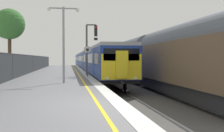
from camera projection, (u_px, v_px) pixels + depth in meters
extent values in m
cube|color=slate|center=(33.00, 120.00, 8.94)|extent=(6.40, 110.00, 1.00)
cube|color=silver|center=(119.00, 103.00, 9.39)|extent=(0.60, 110.00, 0.01)
cube|color=yellow|center=(98.00, 104.00, 9.27)|extent=(0.12, 110.00, 0.01)
cube|color=gray|center=(146.00, 129.00, 9.57)|extent=(0.07, 110.00, 0.08)
cube|color=gray|center=(184.00, 128.00, 9.80)|extent=(0.07, 110.00, 0.08)
cube|color=navy|center=(103.00, 61.00, 27.31)|extent=(2.80, 19.72, 2.30)
cube|color=black|center=(103.00, 74.00, 27.35)|extent=(2.64, 19.12, 0.25)
cube|color=#93999E|center=(103.00, 49.00, 27.28)|extent=(2.68, 19.72, 0.24)
cube|color=black|center=(89.00, 58.00, 27.08)|extent=(0.02, 18.12, 0.84)
cube|color=#1D3A98|center=(93.00, 63.00, 22.22)|extent=(0.03, 1.10, 1.90)
cube|color=#1D3A98|center=(86.00, 62.00, 31.95)|extent=(0.03, 1.10, 1.90)
cylinder|color=black|center=(104.00, 86.00, 20.07)|extent=(0.12, 0.84, 0.84)
cylinder|color=black|center=(125.00, 86.00, 20.32)|extent=(0.12, 0.84, 0.84)
cylinder|color=black|center=(89.00, 75.00, 34.40)|extent=(0.12, 0.84, 0.84)
cylinder|color=black|center=(101.00, 75.00, 34.65)|extent=(0.12, 0.84, 0.84)
cube|color=navy|center=(88.00, 60.00, 47.36)|extent=(2.80, 19.72, 2.30)
cube|color=black|center=(88.00, 67.00, 47.40)|extent=(2.64, 19.12, 0.25)
cube|color=#93999E|center=(88.00, 53.00, 47.33)|extent=(2.68, 19.72, 0.24)
cube|color=black|center=(80.00, 59.00, 47.13)|extent=(0.02, 18.12, 0.84)
cube|color=#1D3A98|center=(81.00, 61.00, 42.27)|extent=(0.03, 1.10, 1.90)
cube|color=#1D3A98|center=(79.00, 61.00, 52.00)|extent=(0.03, 1.10, 1.90)
cylinder|color=black|center=(86.00, 72.00, 40.12)|extent=(0.12, 0.84, 0.84)
cylinder|color=black|center=(97.00, 72.00, 40.37)|extent=(0.12, 0.84, 0.84)
cylinder|color=black|center=(82.00, 69.00, 54.45)|extent=(0.12, 0.84, 0.84)
cylinder|color=black|center=(89.00, 69.00, 54.70)|extent=(0.12, 0.84, 0.84)
cube|color=navy|center=(82.00, 60.00, 67.41)|extent=(2.80, 19.72, 2.30)
cube|color=black|center=(82.00, 65.00, 67.45)|extent=(2.64, 19.12, 0.25)
cube|color=#93999E|center=(82.00, 55.00, 67.38)|extent=(2.68, 19.72, 0.24)
cube|color=black|center=(76.00, 59.00, 67.18)|extent=(0.02, 18.12, 0.84)
cube|color=#1D3A98|center=(77.00, 60.00, 62.32)|extent=(0.03, 1.10, 1.90)
cube|color=#1D3A98|center=(76.00, 60.00, 72.05)|extent=(0.03, 1.10, 1.90)
cylinder|color=black|center=(80.00, 68.00, 60.17)|extent=(0.12, 0.84, 0.84)
cylinder|color=black|center=(87.00, 68.00, 60.42)|extent=(0.12, 0.84, 0.84)
cylinder|color=black|center=(78.00, 66.00, 74.50)|extent=(0.12, 0.84, 0.84)
cylinder|color=black|center=(84.00, 66.00, 74.75)|extent=(0.12, 0.84, 0.84)
cube|color=yellow|center=(121.00, 67.00, 17.63)|extent=(2.70, 0.10, 1.70)
cube|color=black|center=(121.00, 55.00, 17.60)|extent=(2.40, 0.08, 0.80)
cube|color=yellow|center=(122.00, 65.00, 17.49)|extent=(0.80, 0.24, 1.80)
cylinder|color=white|center=(107.00, 78.00, 17.44)|extent=(0.18, 0.06, 0.18)
cylinder|color=white|center=(136.00, 78.00, 17.74)|extent=(0.18, 0.06, 0.18)
cylinder|color=black|center=(122.00, 82.00, 17.37)|extent=(0.20, 0.35, 0.20)
cube|color=black|center=(88.00, 52.00, 47.32)|extent=(0.60, 0.90, 0.20)
cube|color=#232326|center=(188.00, 89.00, 16.99)|extent=(2.30, 14.79, 0.79)
cube|color=brown|center=(188.00, 62.00, 16.94)|extent=(2.60, 13.99, 2.62)
cylinder|color=#515660|center=(188.00, 41.00, 16.91)|extent=(2.39, 13.59, 2.39)
cylinder|color=black|center=(150.00, 83.00, 22.19)|extent=(0.12, 0.84, 0.84)
cylinder|color=black|center=(168.00, 83.00, 22.44)|extent=(0.12, 0.84, 0.84)
cube|color=#232326|center=(131.00, 75.00, 32.37)|extent=(2.30, 14.79, 0.79)
cube|color=brown|center=(131.00, 60.00, 32.33)|extent=(2.60, 13.99, 2.62)
cylinder|color=#515660|center=(131.00, 50.00, 32.29)|extent=(2.39, 13.59, 2.39)
cylinder|color=black|center=(136.00, 79.00, 26.93)|extent=(0.12, 0.84, 0.84)
cylinder|color=black|center=(151.00, 79.00, 27.18)|extent=(0.12, 0.84, 0.84)
cylinder|color=black|center=(117.00, 73.00, 37.58)|extent=(0.12, 0.84, 0.84)
cylinder|color=black|center=(127.00, 73.00, 37.83)|extent=(0.12, 0.84, 0.84)
cube|color=#232326|center=(111.00, 69.00, 47.76)|extent=(2.30, 14.79, 0.79)
cube|color=brown|center=(111.00, 60.00, 47.71)|extent=(2.60, 13.99, 2.62)
cylinder|color=#515660|center=(111.00, 52.00, 47.68)|extent=(2.39, 13.59, 2.39)
cylinder|color=black|center=(111.00, 72.00, 42.31)|extent=(0.12, 0.84, 0.84)
cylinder|color=black|center=(121.00, 72.00, 42.56)|extent=(0.12, 0.84, 0.84)
cylinder|color=black|center=(103.00, 69.00, 52.96)|extent=(0.12, 0.84, 0.84)
cylinder|color=black|center=(110.00, 69.00, 53.21)|extent=(0.12, 0.84, 0.84)
cube|color=#232326|center=(100.00, 67.00, 63.15)|extent=(2.30, 14.79, 0.79)
cube|color=brown|center=(100.00, 60.00, 63.10)|extent=(2.60, 13.99, 2.62)
cylinder|color=#515660|center=(100.00, 54.00, 63.06)|extent=(2.39, 13.59, 2.39)
cylinder|color=black|center=(100.00, 68.00, 57.70)|extent=(0.12, 0.84, 0.84)
cylinder|color=black|center=(107.00, 68.00, 57.95)|extent=(0.12, 0.84, 0.84)
cylinder|color=black|center=(95.00, 67.00, 68.35)|extent=(0.12, 0.84, 0.84)
cylinder|color=black|center=(101.00, 67.00, 68.60)|extent=(0.12, 0.84, 0.84)
cylinder|color=#47474C|center=(87.00, 50.00, 24.92)|extent=(0.18, 0.18, 4.68)
cube|color=#47474C|center=(91.00, 25.00, 24.93)|extent=(0.90, 0.12, 0.12)
cube|color=black|center=(96.00, 31.00, 25.01)|extent=(0.28, 0.20, 1.00)
cylinder|color=red|center=(96.00, 27.00, 24.88)|extent=(0.16, 0.04, 0.16)
cylinder|color=black|center=(96.00, 31.00, 24.89)|extent=(0.16, 0.04, 0.16)
cylinder|color=black|center=(96.00, 34.00, 24.90)|extent=(0.16, 0.04, 0.16)
cube|color=black|center=(96.00, 39.00, 25.03)|extent=(0.32, 0.16, 0.24)
cylinder|color=#59595B|center=(87.00, 64.00, 22.64)|extent=(0.08, 0.08, 2.25)
cylinder|color=black|center=(87.00, 50.00, 22.60)|extent=(0.59, 0.02, 0.59)
cylinder|color=silver|center=(87.00, 50.00, 22.59)|extent=(0.56, 0.02, 0.56)
cube|color=black|center=(87.00, 50.00, 22.58)|extent=(0.24, 0.01, 0.18)
cylinder|color=#93999E|center=(64.00, 45.00, 17.18)|extent=(0.14, 0.14, 4.86)
cube|color=#93999E|center=(71.00, 9.00, 17.19)|extent=(0.90, 0.08, 0.08)
cylinder|color=silver|center=(78.00, 10.00, 17.26)|extent=(0.20, 0.20, 0.18)
cube|color=#93999E|center=(56.00, 8.00, 17.04)|extent=(0.90, 0.08, 0.08)
cylinder|color=silver|center=(49.00, 9.00, 16.97)|extent=(0.20, 0.20, 0.18)
cylinder|color=#38383D|center=(12.00, 67.00, 19.95)|extent=(0.07, 0.07, 1.92)
cylinder|color=#38383D|center=(33.00, 64.00, 31.49)|extent=(0.07, 0.07, 1.92)
cylinder|color=#38383D|center=(42.00, 62.00, 43.02)|extent=(0.07, 0.07, 1.92)
cylinder|color=#38383D|center=(48.00, 62.00, 54.55)|extent=(0.07, 0.07, 1.92)
cylinder|color=#473323|center=(10.00, 52.00, 30.88)|extent=(0.40, 0.40, 4.56)
sphere|color=#33662D|center=(9.00, 24.00, 30.80)|extent=(3.52, 3.52, 3.52)
sphere|color=#33662D|center=(4.00, 28.00, 30.49)|extent=(2.36, 2.36, 2.36)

